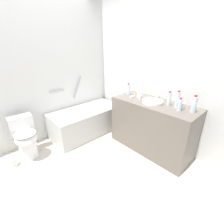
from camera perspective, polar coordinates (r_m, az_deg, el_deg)
The scene contains 18 objects.
ground_plane at distance 2.44m, azimuth -12.86°, elevation -21.62°, with size 4.17×4.17×0.00m, color beige.
wall_back_tiled at distance 2.99m, azimuth -28.55°, elevation 12.87°, with size 3.57×0.10×2.59m, color silver.
wall_right_mirror at distance 2.90m, azimuth 14.18°, elevation 14.68°, with size 0.10×2.90×2.59m, color silver.
bathtub at distance 3.24m, azimuth -9.60°, elevation -2.94°, with size 1.43×0.71×1.14m.
toilet at distance 2.84m, azimuth -29.51°, elevation -8.46°, with size 0.38×0.51×0.69m.
vanity_counter at distance 2.72m, azimuth 14.48°, elevation -5.18°, with size 0.58×1.38×0.87m, color #6B6056.
sink_basin at distance 2.50m, azimuth 14.86°, elevation 3.74°, with size 0.33×0.33×0.04m, color white.
sink_faucet at distance 2.66m, azimuth 17.17°, elevation 4.83°, with size 0.10×0.15×0.07m.
water_bottle_0 at distance 2.44m, azimuth 20.49°, elevation 4.55°, with size 0.06×0.06×0.22m.
water_bottle_1 at distance 2.30m, azimuth 24.00°, elevation 2.42°, with size 0.06×0.06×0.19m.
water_bottle_2 at distance 2.37m, azimuth 23.28°, elevation 4.12°, with size 0.06×0.06×0.26m.
water_bottle_3 at distance 2.31m, azimuth 28.28°, elevation 2.48°, with size 0.07×0.07×0.24m.
water_bottle_4 at distance 2.82m, azimuth 6.13°, elevation 8.30°, with size 0.06×0.06×0.22m.
drinking_glass_0 at distance 2.73m, azimuth 9.96°, elevation 6.31°, with size 0.07×0.07×0.09m, color white.
drinking_glass_1 at distance 2.37m, azimuth 24.77°, elevation 2.00°, with size 0.06×0.06×0.10m, color white.
drinking_glass_2 at distance 2.62m, azimuth 10.45°, elevation 5.47°, with size 0.06×0.06×0.08m, color white.
soap_dish at distance 2.74m, azimuth 7.47°, elevation 5.75°, with size 0.09×0.06×0.02m, color white.
toilet_paper_roll at distance 2.89m, azimuth -32.97°, elevation -15.51°, with size 0.11×0.11×0.13m, color white.
Camera 1 is at (-0.78, -1.56, 1.70)m, focal length 24.54 mm.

